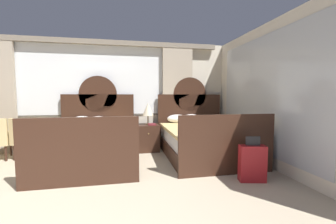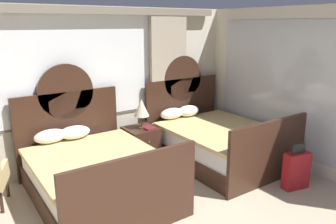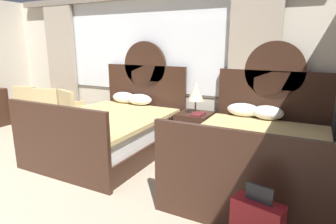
% 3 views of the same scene
% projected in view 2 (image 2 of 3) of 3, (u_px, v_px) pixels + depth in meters
% --- Properties ---
extents(wall_back_window, '(6.76, 0.22, 2.70)m').
position_uv_depth(wall_back_window, '(57.00, 87.00, 5.27)').
color(wall_back_window, beige).
rests_on(wall_back_window, ground_plane).
extents(wall_right_mirror, '(0.08, 4.32, 2.70)m').
position_uv_depth(wall_right_mirror, '(303.00, 90.00, 5.47)').
color(wall_right_mirror, beige).
rests_on(wall_right_mirror, ground_plane).
extents(bed_near_window, '(1.70, 2.25, 1.81)m').
position_uv_depth(bed_near_window, '(95.00, 172.00, 4.68)').
color(bed_near_window, '#382116').
rests_on(bed_near_window, ground_plane).
extents(bed_near_mirror, '(1.70, 2.25, 1.81)m').
position_uv_depth(bed_near_mirror, '(216.00, 140.00, 5.96)').
color(bed_near_mirror, '#382116').
rests_on(bed_near_mirror, ground_plane).
extents(nightstand_between_beds, '(0.54, 0.56, 0.64)m').
position_uv_depth(nightstand_between_beds, '(141.00, 145.00, 5.90)').
color(nightstand_between_beds, '#382116').
rests_on(nightstand_between_beds, ground_plane).
extents(table_lamp_on_nightstand, '(0.27, 0.27, 0.52)m').
position_uv_depth(table_lamp_on_nightstand, '(141.00, 108.00, 5.72)').
color(table_lamp_on_nightstand, brown).
rests_on(table_lamp_on_nightstand, nightstand_between_beds).
extents(book_on_nightstand, '(0.18, 0.26, 0.03)m').
position_uv_depth(book_on_nightstand, '(149.00, 128.00, 5.78)').
color(book_on_nightstand, maroon).
rests_on(book_on_nightstand, nightstand_between_beds).
extents(suitcase_on_floor, '(0.42, 0.25, 0.71)m').
position_uv_depth(suitcase_on_floor, '(296.00, 170.00, 4.95)').
color(suitcase_on_floor, maroon).
rests_on(suitcase_on_floor, ground_plane).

